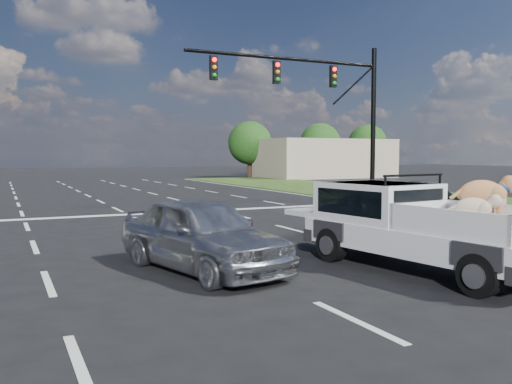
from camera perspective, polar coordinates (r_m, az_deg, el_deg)
ground at (r=11.62m, az=5.93°, el=-6.93°), size 160.00×160.00×0.00m
road_markings at (r=17.49m, az=-5.31°, el=-3.22°), size 17.75×60.00×0.01m
grass_shoulder_right at (r=24.72m, az=24.81°, el=-1.41°), size 8.00×60.00×0.06m
traffic_signal at (r=24.26m, az=7.70°, el=9.94°), size 9.11×0.31×7.00m
building_right at (r=51.91m, az=7.23°, el=3.53°), size 12.00×7.00×3.60m
tree_far_d at (r=52.56m, az=-0.67°, el=5.19°), size 4.20×4.20×5.40m
tree_far_e at (r=56.37m, az=6.77°, el=5.08°), size 4.20×4.20×5.40m
tree_far_f at (r=59.77m, az=11.67°, el=4.96°), size 4.20×4.20×5.40m
pickup_truck at (r=10.75m, az=16.43°, el=-3.31°), size 2.45×5.08×1.83m
silver_sedan at (r=10.27m, az=-5.68°, el=-4.41°), size 2.58×4.39×1.40m
black_coupe at (r=16.38m, az=16.68°, el=-1.42°), size 2.25×4.94×1.40m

